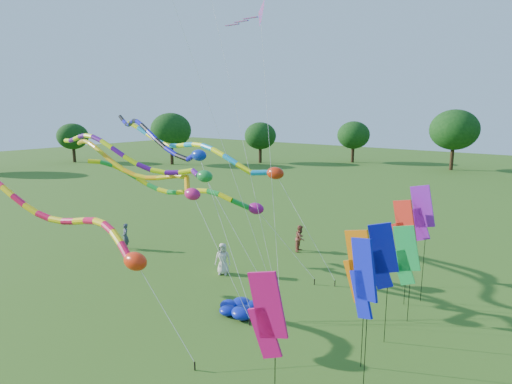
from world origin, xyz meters
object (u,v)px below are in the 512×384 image
Objects in this scene: tube_kite_red at (78,226)px; person_a at (223,259)px; blue_nylon_heap at (240,305)px; person_b at (125,236)px; person_c at (300,238)px; tube_kite_orange at (143,170)px.

tube_kite_red is 7.46m from person_a.
blue_nylon_heap is 1.13× the size of person_b.
person_b is (-5.47, 6.04, -2.91)m from tube_kite_red.
person_a is 7.38m from person_b.
person_b is (-10.59, 1.99, 0.57)m from blue_nylon_heap.
person_b is at bearing 169.36° from blue_nylon_heap.
person_b is 10.55m from person_c.
blue_nylon_heap is (6.20, -0.12, -5.19)m from tube_kite_orange.
tube_kite_orange is 8.09m from blue_nylon_heap.
tube_kite_red reaches higher than person_c.
tube_kite_orange is 6.65m from person_b.
person_a reaches higher than person_c.
person_b reaches higher than blue_nylon_heap.
blue_nylon_heap is at bearing -178.57° from person_c.
person_c is at bearing 69.35° from tube_kite_orange.
tube_kite_red is at bearing -141.64° from blue_nylon_heap.
blue_nylon_heap is 4.17m from person_a.
person_b is at bearing 154.94° from person_a.
person_a is (1.89, 6.61, -2.88)m from tube_kite_red.
person_a reaches higher than blue_nylon_heap.
tube_kite_orange is at bearing 5.51° from person_b.
tube_kite_red reaches higher than person_a.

